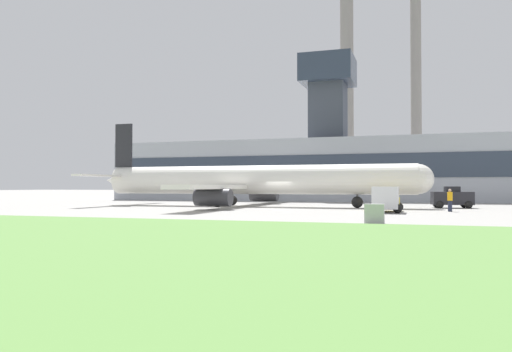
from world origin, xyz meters
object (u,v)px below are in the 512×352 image
Objects in this scene: baggage_truck at (386,200)px; pushback_tug at (452,198)px; airplane at (249,181)px; ground_crew_person at (450,200)px.

pushback_tug is at bearing 60.89° from baggage_truck.
airplane reaches higher than ground_crew_person.
pushback_tug is 0.78× the size of baggage_truck.
baggage_truck is 5.50m from ground_crew_person.
baggage_truck reaches higher than ground_crew_person.
ground_crew_person is at bearing 28.36° from baggage_truck.
baggage_truck is at bearing -151.64° from ground_crew_person.
ground_crew_person is at bearing -94.75° from pushback_tug.
pushback_tug is (19.27, 2.60, -1.67)m from airplane.
pushback_tug is 7.17m from ground_crew_person.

